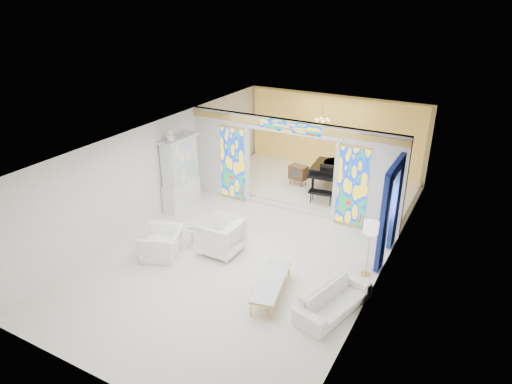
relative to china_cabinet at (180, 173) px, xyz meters
The scene contains 24 objects.
floor 3.47m from the china_cabinet, 10.50° to the right, with size 12.00×12.00×0.00m, color white.
ceiling 3.75m from the china_cabinet, 10.50° to the right, with size 7.00×12.00×0.02m, color white.
wall_back 6.30m from the china_cabinet, 59.24° to the left, with size 7.00×0.02×3.00m, color silver.
wall_front 7.35m from the china_cabinet, 64.01° to the right, with size 7.00×0.02×3.00m, color silver.
wall_left 0.74m from the china_cabinet, 115.42° to the right, with size 0.02×12.00×3.00m, color silver.
wall_right 6.75m from the china_cabinet, ahead, with size 0.02×12.00×3.00m, color silver.
partition_wall 3.54m from the china_cabinet, 23.50° to the left, with size 7.00×0.22×3.00m.
stained_glass_left 1.76m from the china_cabinet, 47.47° to the left, with size 0.90×0.04×2.40m, color gold.
stained_glass_right 5.41m from the china_cabinet, 13.85° to the left, with size 0.90×0.04×2.40m, color gold.
stained_glass_transom 3.84m from the china_cabinet, 21.91° to the left, with size 2.00×0.04×0.34m, color gold.
alcove_platform 4.88m from the china_cabinet, 47.45° to the left, with size 6.80×3.80×0.18m, color white.
gold_curtain_back 6.19m from the china_cabinet, 58.67° to the left, with size 6.70×0.10×2.90m, color #F9CE56.
chandelier 5.02m from the china_cabinet, 44.89° to the left, with size 0.48×0.48×0.30m, color gold.
blue_drapes 6.63m from the china_cabinet, ahead, with size 0.14×1.85×2.65m.
china_cabinet is the anchor object (origin of this frame).
armchair_left 3.10m from the china_cabinet, 62.86° to the right, with size 1.14×1.00×0.74m, color white.
armchair_right 3.26m from the china_cabinet, 34.21° to the right, with size 1.04×1.07×0.97m, color white.
sofa 6.79m from the china_cabinet, 23.61° to the right, with size 2.00×0.78×0.58m, color white.
side_table 2.76m from the china_cabinet, 47.07° to the right, with size 0.53×0.53×0.58m.
vase 2.69m from the china_cabinet, 47.07° to the right, with size 0.16×0.16×0.17m, color white.
coffee_table 5.55m from the china_cabinet, 31.18° to the right, with size 0.94×1.91×0.41m.
floor_lamp 6.49m from the china_cabinet, ahead, with size 0.47×0.47×1.48m.
grand_piano 5.36m from the china_cabinet, 41.39° to the left, with size 1.71×2.66×1.02m.
tv_console 4.20m from the china_cabinet, 48.65° to the left, with size 0.66×0.50×0.70m.
Camera 1 is at (5.36, -10.12, 6.60)m, focal length 32.00 mm.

